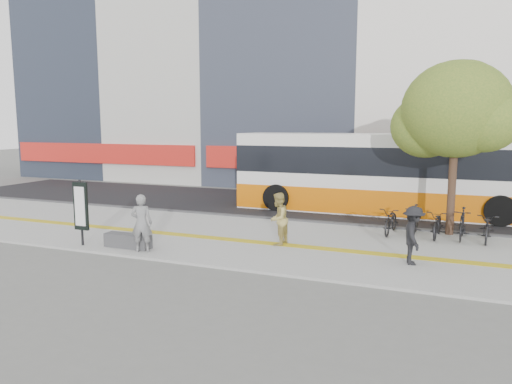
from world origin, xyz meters
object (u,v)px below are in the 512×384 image
at_px(street_tree, 456,112).
at_px(pedestrian_dark, 413,235).
at_px(signboard, 81,207).
at_px(seated_woman, 142,223).
at_px(bus, 384,176).
at_px(pedestrian_tan, 278,219).
at_px(bench, 128,241).

distance_m(street_tree, pedestrian_dark, 5.88).
relative_size(signboard, seated_woman, 1.20).
distance_m(signboard, seated_woman, 2.36).
xyz_separation_m(bus, pedestrian_tan, (-2.52, -7.54, -0.79)).
bearing_deg(signboard, seated_woman, 1.36).
bearing_deg(bus, signboard, -130.58).
height_order(street_tree, bus, street_tree).
bearing_deg(seated_woman, bus, -142.09).
distance_m(bench, pedestrian_tan, 4.98).
height_order(street_tree, pedestrian_tan, street_tree).
relative_size(street_tree, seated_woman, 3.43).
xyz_separation_m(signboard, street_tree, (11.38, 6.33, 3.15)).
relative_size(signboard, pedestrian_dark, 1.30).
relative_size(seated_woman, pedestrian_dark, 1.08).
height_order(bus, pedestrian_tan, bus).
bearing_deg(pedestrian_tan, bench, -57.27).
bearing_deg(street_tree, bus, 127.38).
distance_m(bench, bus, 12.03).
distance_m(bus, pedestrian_dark, 8.46).
bearing_deg(pedestrian_dark, bus, 0.36).
xyz_separation_m(pedestrian_tan, pedestrian_dark, (4.32, -0.69, -0.03)).
bearing_deg(bus, pedestrian_dark, -77.66).
bearing_deg(pedestrian_tan, bus, 168.38).
xyz_separation_m(seated_woman, pedestrian_dark, (8.04, 1.72, -0.07)).
bearing_deg(seated_woman, pedestrian_dark, 172.08).
relative_size(signboard, street_tree, 0.35).
xyz_separation_m(bench, pedestrian_tan, (4.45, 2.16, 0.65)).
xyz_separation_m(signboard, pedestrian_dark, (10.37, 1.78, -0.44)).
height_order(bench, seated_woman, seated_woman).
xyz_separation_m(bench, signboard, (-1.60, -0.31, 1.06)).
xyz_separation_m(bench, street_tree, (9.78, 6.02, 4.21)).
bearing_deg(bus, seated_woman, -122.09).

